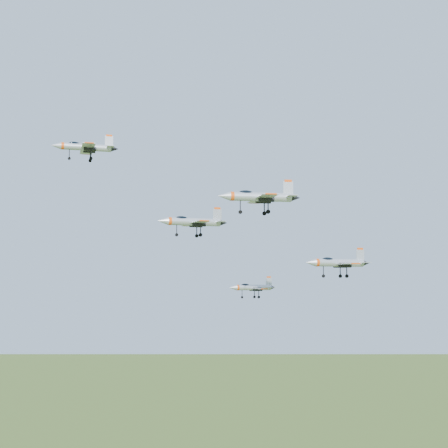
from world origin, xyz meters
name	(u,v)px	position (x,y,z in m)	size (l,w,h in m)	color
jet_lead	(84,147)	(-18.23, 13.06, 141.76)	(12.49, 10.45, 3.34)	#AFB4BC
jet_left_high	(192,222)	(-2.30, -1.50, 127.09)	(12.79, 10.62, 3.42)	#AFB4BC
jet_right_high	(258,197)	(4.71, -12.94, 130.49)	(13.78, 11.67, 3.73)	#AFB4BC
jet_left_low	(252,287)	(15.24, 9.48, 115.48)	(10.46, 8.57, 2.81)	#AFB4BC
jet_right_low	(337,263)	(17.69, -16.30, 119.79)	(12.00, 9.97, 3.20)	#AFB4BC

